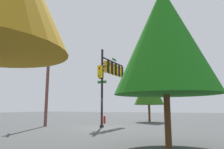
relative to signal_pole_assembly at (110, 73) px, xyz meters
The scene contains 6 objects.
ground_plane 5.30m from the signal_pole_assembly, behind, with size 120.00×120.00×0.00m, color #404141.
signal_pole_assembly is the anchor object (origin of this frame).
utility_pole 6.04m from the signal_pole_assembly, 117.08° to the left, with size 1.30×1.41×8.46m.
fire_hydrant 5.86m from the signal_pole_assembly, 34.98° to the left, with size 0.33×0.24×0.83m.
tree_mid 10.83m from the signal_pole_assembly, 141.49° to the right, with size 4.67×4.67×7.45m.
tree_far 7.31m from the signal_pole_assembly, 16.18° to the right, with size 3.62×3.62×6.07m.
Camera 1 is at (-16.07, -8.32, 1.68)m, focal length 32.53 mm.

